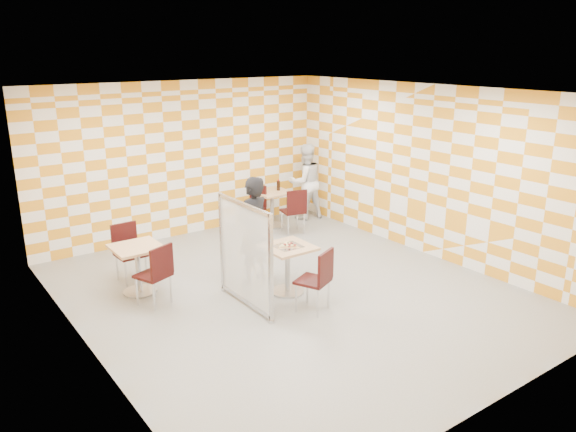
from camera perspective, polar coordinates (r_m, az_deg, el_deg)
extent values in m
plane|color=gray|center=(8.64, 0.24, -7.75)|extent=(7.00, 7.00, 0.00)
plane|color=white|center=(7.88, 0.27, 12.51)|extent=(7.00, 7.00, 0.00)
plane|color=white|center=(11.08, -10.54, 5.64)|extent=(6.00, 0.00, 6.00)
plane|color=white|center=(6.88, -20.37, -1.97)|extent=(0.00, 7.00, 7.00)
plane|color=white|center=(10.15, 14.11, 4.41)|extent=(0.00, 7.00, 7.00)
cube|color=tan|center=(8.36, -0.03, -3.20)|extent=(0.70, 0.70, 0.04)
cylinder|color=#A5A5AA|center=(8.49, -0.03, -5.48)|extent=(0.08, 0.08, 0.70)
cylinder|color=#A5A5AA|center=(8.63, -0.03, -7.66)|extent=(0.50, 0.50, 0.03)
cube|color=tan|center=(11.53, -1.65, 2.43)|extent=(0.70, 0.70, 0.04)
cylinder|color=#A5A5AA|center=(11.62, -1.63, 0.71)|extent=(0.08, 0.08, 0.70)
cylinder|color=#A5A5AA|center=(11.73, -1.62, -0.96)|extent=(0.50, 0.50, 0.03)
cube|color=tan|center=(8.66, -15.14, -3.10)|extent=(0.70, 0.70, 0.04)
cylinder|color=#A5A5AA|center=(8.78, -14.97, -5.31)|extent=(0.08, 0.08, 0.70)
cylinder|color=#A5A5AA|center=(8.92, -14.79, -7.42)|extent=(0.50, 0.50, 0.03)
cube|color=black|center=(7.91, 2.52, -6.60)|extent=(0.56, 0.56, 0.04)
cube|color=black|center=(7.73, 3.86, -5.18)|extent=(0.40, 0.21, 0.45)
cylinder|color=silver|center=(8.22, 1.98, -7.46)|extent=(0.03, 0.03, 0.43)
cylinder|color=silver|center=(7.94, 0.82, -8.34)|extent=(0.03, 0.03, 0.43)
cylinder|color=silver|center=(8.08, 4.14, -7.94)|extent=(0.03, 0.03, 0.43)
cylinder|color=silver|center=(7.80, 3.03, -8.86)|extent=(0.03, 0.03, 0.43)
cube|color=black|center=(11.18, 0.50, 0.49)|extent=(0.51, 0.51, 0.04)
cube|color=black|center=(10.94, 0.91, 1.48)|extent=(0.42, 0.14, 0.45)
cylinder|color=silver|center=(11.47, 0.94, -0.32)|extent=(0.03, 0.03, 0.43)
cylinder|color=silver|center=(11.34, -0.63, -0.52)|extent=(0.03, 0.03, 0.43)
cylinder|color=silver|center=(11.17, 1.64, -0.80)|extent=(0.03, 0.03, 0.43)
cylinder|color=silver|center=(11.04, 0.03, -1.00)|extent=(0.03, 0.03, 0.43)
cube|color=black|center=(11.33, -3.68, 0.68)|extent=(0.53, 0.53, 0.04)
cube|color=black|center=(11.42, -3.07, 2.11)|extent=(0.17, 0.41, 0.45)
cylinder|color=silver|center=(11.38, -4.87, -0.51)|extent=(0.03, 0.03, 0.43)
cylinder|color=silver|center=(11.17, -3.55, -0.82)|extent=(0.03, 0.03, 0.43)
cylinder|color=silver|center=(11.63, -3.77, -0.11)|extent=(0.03, 0.03, 0.43)
cylinder|color=silver|center=(11.42, -2.46, -0.40)|extent=(0.03, 0.03, 0.43)
cube|color=black|center=(8.32, -13.57, -5.87)|extent=(0.54, 0.54, 0.04)
cube|color=black|center=(8.09, -12.70, -4.55)|extent=(0.41, 0.19, 0.45)
cylinder|color=silver|center=(8.63, -13.44, -6.70)|extent=(0.03, 0.03, 0.43)
cylinder|color=silver|center=(8.42, -15.10, -7.43)|extent=(0.03, 0.03, 0.43)
cylinder|color=silver|center=(8.41, -11.81, -7.25)|extent=(0.03, 0.03, 0.43)
cylinder|color=silver|center=(8.19, -13.48, -8.02)|extent=(0.03, 0.03, 0.43)
cube|color=black|center=(9.21, -15.70, -3.80)|extent=(0.44, 0.44, 0.04)
cube|color=black|center=(9.30, -16.31, -2.00)|extent=(0.42, 0.06, 0.45)
cylinder|color=silver|center=(9.08, -16.14, -5.71)|extent=(0.03, 0.03, 0.43)
cylinder|color=silver|center=(9.20, -14.19, -5.25)|extent=(0.03, 0.03, 0.43)
cylinder|color=silver|center=(9.38, -16.96, -5.06)|extent=(0.03, 0.03, 0.43)
cylinder|color=silver|center=(9.50, -15.06, -4.62)|extent=(0.03, 0.03, 0.43)
cube|color=white|center=(7.93, -4.40, -3.86)|extent=(0.02, 1.30, 1.40)
cube|color=#B2B2B7|center=(7.70, -4.52, 1.16)|extent=(0.05, 1.30, 0.05)
cube|color=#B2B2B7|center=(8.21, -4.29, -8.57)|extent=(0.05, 1.30, 0.05)
cube|color=#B2B2B7|center=(7.42, -1.75, -5.31)|extent=(0.05, 0.05, 1.50)
cylinder|color=#B2B2B7|center=(7.74, -1.70, -10.63)|extent=(0.08, 0.08, 0.05)
cube|color=#B2B2B7|center=(8.45, -6.72, -2.59)|extent=(0.05, 0.05, 1.50)
cylinder|color=#B2B2B7|center=(8.74, -6.55, -7.39)|extent=(0.08, 0.08, 0.05)
imported|color=black|center=(8.75, -3.60, -1.46)|extent=(0.70, 0.55, 1.71)
imported|color=white|center=(12.07, 1.78, 3.50)|extent=(0.88, 0.73, 1.63)
cube|color=silver|center=(8.34, 0.05, -3.09)|extent=(0.38, 0.34, 0.01)
cone|color=tan|center=(8.33, 0.05, -3.01)|extent=(0.40, 0.40, 0.02)
cone|color=#F2D88C|center=(8.34, -0.03, -2.88)|extent=(0.33, 0.33, 0.01)
cylinder|color=maroon|center=(8.22, 0.12, -3.13)|extent=(0.04, 0.04, 0.01)
cylinder|color=maroon|center=(8.29, 0.70, -2.96)|extent=(0.04, 0.04, 0.01)
cylinder|color=maroon|center=(8.31, 0.13, -2.89)|extent=(0.04, 0.04, 0.01)
cylinder|color=maroon|center=(8.32, -0.35, -2.87)|extent=(0.04, 0.04, 0.01)
cylinder|color=maroon|center=(8.37, 0.34, -2.76)|extent=(0.04, 0.04, 0.01)
torus|color=black|center=(8.33, 0.45, -2.83)|extent=(0.03, 0.03, 0.01)
torus|color=black|center=(8.27, 0.18, -2.99)|extent=(0.03, 0.03, 0.01)
torus|color=black|center=(8.37, 0.00, -2.74)|extent=(0.03, 0.03, 0.01)
torus|color=black|center=(8.27, -0.26, -2.98)|extent=(0.03, 0.03, 0.01)
cylinder|color=white|center=(11.52, -2.80, 2.91)|extent=(0.06, 0.06, 0.16)
cylinder|color=red|center=(11.49, -2.81, 3.39)|extent=(0.04, 0.04, 0.04)
cylinder|color=black|center=(11.59, -0.98, 3.11)|extent=(0.07, 0.07, 0.20)
cylinder|color=red|center=(11.56, -0.99, 3.67)|extent=(0.03, 0.03, 0.03)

